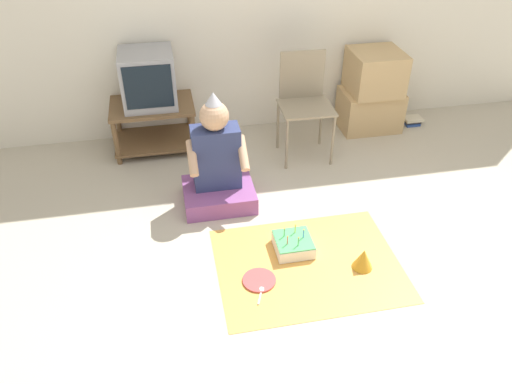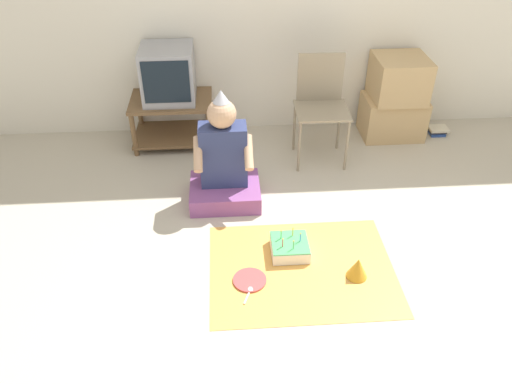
{
  "view_description": "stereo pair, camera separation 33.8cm",
  "coord_description": "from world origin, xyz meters",
  "px_view_note": "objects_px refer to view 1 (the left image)",
  "views": [
    {
      "loc": [
        -0.99,
        -2.15,
        2.33
      ],
      "look_at": [
        -0.46,
        0.54,
        0.35
      ],
      "focal_mm": 35.0,
      "sensor_mm": 36.0,
      "label": 1
    },
    {
      "loc": [
        -0.66,
        -2.2,
        2.33
      ],
      "look_at": [
        -0.46,
        0.54,
        0.35
      ],
      "focal_mm": 35.0,
      "sensor_mm": 36.0,
      "label": 2
    }
  ],
  "objects_px": {
    "tv": "(148,79)",
    "folding_chair": "(304,97)",
    "birthday_cake": "(293,244)",
    "book_pile": "(412,121)",
    "person_seated": "(217,168)",
    "party_hat_blue": "(363,259)",
    "cardboard_box_stack": "(372,92)",
    "paper_plate": "(259,280)"
  },
  "relations": [
    {
      "from": "book_pile",
      "to": "folding_chair",
      "type": "bearing_deg",
      "value": -166.58
    },
    {
      "from": "party_hat_blue",
      "to": "person_seated",
      "type": "bearing_deg",
      "value": 131.95
    },
    {
      "from": "folding_chair",
      "to": "party_hat_blue",
      "type": "xyz_separation_m",
      "value": [
        -0.0,
        -1.52,
        -0.45
      ]
    },
    {
      "from": "book_pile",
      "to": "paper_plate",
      "type": "distance_m",
      "value": 2.61
    },
    {
      "from": "person_seated",
      "to": "party_hat_blue",
      "type": "relative_size",
      "value": 6.17
    },
    {
      "from": "folding_chair",
      "to": "party_hat_blue",
      "type": "relative_size",
      "value": 6.09
    },
    {
      "from": "birthday_cake",
      "to": "paper_plate",
      "type": "bearing_deg",
      "value": -139.59
    },
    {
      "from": "cardboard_box_stack",
      "to": "person_seated",
      "type": "bearing_deg",
      "value": -150.12
    },
    {
      "from": "party_hat_blue",
      "to": "book_pile",
      "type": "bearing_deg",
      "value": 56.26
    },
    {
      "from": "tv",
      "to": "party_hat_blue",
      "type": "distance_m",
      "value": 2.32
    },
    {
      "from": "folding_chair",
      "to": "party_hat_blue",
      "type": "bearing_deg",
      "value": -90.01
    },
    {
      "from": "book_pile",
      "to": "birthday_cake",
      "type": "height_order",
      "value": "birthday_cake"
    },
    {
      "from": "folding_chair",
      "to": "cardboard_box_stack",
      "type": "height_order",
      "value": "folding_chair"
    },
    {
      "from": "book_pile",
      "to": "person_seated",
      "type": "xyz_separation_m",
      "value": [
        -2.03,
        -0.89,
        0.27
      ]
    },
    {
      "from": "folding_chair",
      "to": "paper_plate",
      "type": "distance_m",
      "value": 1.74
    },
    {
      "from": "cardboard_box_stack",
      "to": "folding_chair",
      "type": "bearing_deg",
      "value": -157.75
    },
    {
      "from": "folding_chair",
      "to": "birthday_cake",
      "type": "bearing_deg",
      "value": -107.67
    },
    {
      "from": "person_seated",
      "to": "folding_chair",
      "type": "bearing_deg",
      "value": 35.95
    },
    {
      "from": "cardboard_box_stack",
      "to": "paper_plate",
      "type": "bearing_deg",
      "value": -128.44
    },
    {
      "from": "folding_chair",
      "to": "person_seated",
      "type": "bearing_deg",
      "value": -144.05
    },
    {
      "from": "birthday_cake",
      "to": "party_hat_blue",
      "type": "relative_size",
      "value": 1.72
    },
    {
      "from": "cardboard_box_stack",
      "to": "birthday_cake",
      "type": "relative_size",
      "value": 3.0
    },
    {
      "from": "tv",
      "to": "folding_chair",
      "type": "relative_size",
      "value": 0.52
    },
    {
      "from": "party_hat_blue",
      "to": "paper_plate",
      "type": "distance_m",
      "value": 0.69
    },
    {
      "from": "tv",
      "to": "book_pile",
      "type": "xyz_separation_m",
      "value": [
        2.48,
        -0.04,
        -0.63
      ]
    },
    {
      "from": "person_seated",
      "to": "cardboard_box_stack",
      "type": "bearing_deg",
      "value": 29.88
    },
    {
      "from": "person_seated",
      "to": "party_hat_blue",
      "type": "xyz_separation_m",
      "value": [
        0.83,
        -0.92,
        -0.22
      ]
    },
    {
      "from": "cardboard_box_stack",
      "to": "birthday_cake",
      "type": "height_order",
      "value": "cardboard_box_stack"
    },
    {
      "from": "folding_chair",
      "to": "birthday_cake",
      "type": "relative_size",
      "value": 3.54
    },
    {
      "from": "tv",
      "to": "book_pile",
      "type": "distance_m",
      "value": 2.56
    },
    {
      "from": "birthday_cake",
      "to": "cardboard_box_stack",
      "type": "bearing_deg",
      "value": 53.7
    },
    {
      "from": "paper_plate",
      "to": "birthday_cake",
      "type": "bearing_deg",
      "value": 40.41
    },
    {
      "from": "cardboard_box_stack",
      "to": "tv",
      "type": "bearing_deg",
      "value": 179.48
    },
    {
      "from": "tv",
      "to": "party_hat_blue",
      "type": "height_order",
      "value": "tv"
    },
    {
      "from": "folding_chair",
      "to": "book_pile",
      "type": "distance_m",
      "value": 1.34
    },
    {
      "from": "person_seated",
      "to": "paper_plate",
      "type": "distance_m",
      "value": 0.97
    },
    {
      "from": "birthday_cake",
      "to": "paper_plate",
      "type": "relative_size",
      "value": 1.17
    },
    {
      "from": "paper_plate",
      "to": "folding_chair",
      "type": "bearing_deg",
      "value": 65.44
    },
    {
      "from": "folding_chair",
      "to": "book_pile",
      "type": "xyz_separation_m",
      "value": [
        1.21,
        0.29,
        -0.49
      ]
    },
    {
      "from": "tv",
      "to": "cardboard_box_stack",
      "type": "distance_m",
      "value": 2.05
    },
    {
      "from": "birthday_cake",
      "to": "paper_plate",
      "type": "xyz_separation_m",
      "value": [
        -0.29,
        -0.24,
        -0.04
      ]
    },
    {
      "from": "folding_chair",
      "to": "paper_plate",
      "type": "relative_size",
      "value": 4.13
    }
  ]
}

